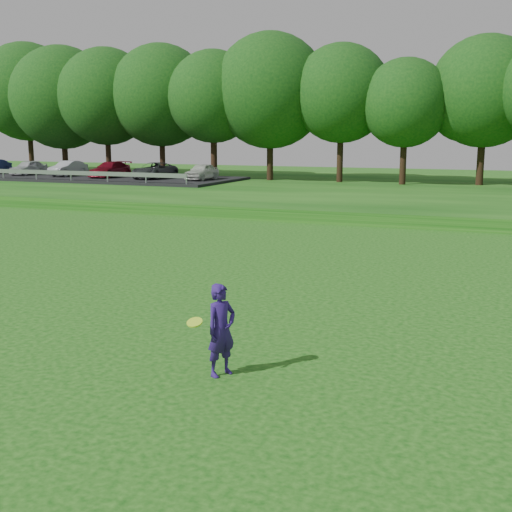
% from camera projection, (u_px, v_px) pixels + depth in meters
% --- Properties ---
extents(ground, '(140.00, 140.00, 0.00)m').
position_uv_depth(ground, '(68.00, 356.00, 11.94)').
color(ground, '#0E440D').
rests_on(ground, ground).
extents(berm, '(130.00, 30.00, 0.60)m').
position_uv_depth(berm, '(396.00, 192.00, 42.80)').
color(berm, '#0E440D').
rests_on(berm, ground).
extents(walking_path, '(130.00, 1.60, 0.04)m').
position_uv_depth(walking_path, '(342.00, 222.00, 30.12)').
color(walking_path, gray).
rests_on(walking_path, ground).
extents(treeline, '(104.00, 7.00, 15.00)m').
position_uv_depth(treeline, '(411.00, 76.00, 44.98)').
color(treeline, '#0D3C10').
rests_on(treeline, berm).
extents(parking_lot, '(24.00, 9.00, 1.38)m').
position_uv_depth(parking_lot, '(92.00, 173.00, 50.35)').
color(parking_lot, black).
rests_on(parking_lot, berm).
extents(woman, '(0.74, 0.85, 1.60)m').
position_uv_depth(woman, '(221.00, 330.00, 10.84)').
color(woman, navy).
rests_on(woman, ground).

